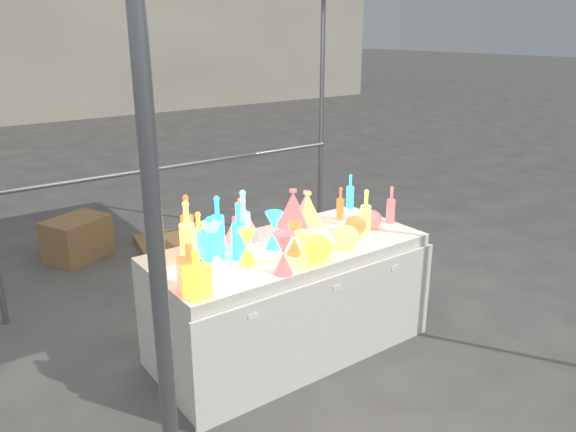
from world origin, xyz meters
TOP-DOWN VIEW (x-y plane):
  - ground at (0.00, 0.00)m, footprint 80.00×80.00m
  - display_table at (0.00, -0.01)m, footprint 1.84×0.83m
  - cardboard_box_closed at (-0.68, 2.44)m, footprint 0.66×0.58m
  - cardboard_box_flat at (0.23, 2.22)m, footprint 0.87×0.70m
  - bottle_0 at (-0.59, 0.22)m, footprint 0.08×0.08m
  - bottle_1 at (-0.40, 0.19)m, footprint 0.10×0.10m
  - bottle_2 at (-0.57, 0.28)m, footprint 0.09×0.09m
  - bottle_3 at (-0.23, 0.24)m, footprint 0.08×0.08m
  - bottle_4 at (-0.65, 0.12)m, footprint 0.10×0.10m
  - bottle_5 at (-0.29, 0.07)m, footprint 0.11×0.11m
  - bottle_6 at (-0.54, 0.18)m, footprint 0.09×0.09m
  - bottle_7 at (-0.37, 0.00)m, footprint 0.09×0.09m
  - decanter_0 at (-0.81, -0.31)m, footprint 0.14×0.14m
  - decanter_1 at (-0.81, -0.23)m, footprint 0.14×0.14m
  - decanter_2 at (-0.52, 0.08)m, footprint 0.13×0.13m
  - hourglass_0 at (-0.05, -0.14)m, footprint 0.12×0.12m
  - hourglass_1 at (-0.28, -0.34)m, footprint 0.16×0.16m
  - hourglass_2 at (-0.13, -0.34)m, footprint 0.14×0.14m
  - hourglass_3 at (-0.52, 0.05)m, footprint 0.16×0.16m
  - hourglass_4 at (-0.37, -0.09)m, footprint 0.11×0.11m
  - hourglass_5 at (-0.09, 0.02)m, footprint 0.16×0.16m
  - globe_0 at (-0.01, -0.30)m, footprint 0.23×0.23m
  - globe_1 at (0.27, -0.26)m, footprint 0.19×0.19m
  - globe_2 at (0.48, -0.11)m, footprint 0.17×0.17m
  - globe_3 at (0.66, -0.08)m, footprint 0.17×0.17m
  - lampshade_0 at (-0.17, 0.28)m, footprint 0.29×0.29m
  - lampshade_1 at (0.37, 0.28)m, footprint 0.26×0.26m
  - lampshade_2 at (0.25, 0.28)m, footprint 0.24×0.24m
  - lampshade_3 at (0.37, 0.26)m, footprint 0.21×0.21m
  - bottle_8 at (0.86, 0.36)m, footprint 0.07×0.07m
  - bottle_9 at (0.61, 0.19)m, footprint 0.06×0.06m
  - bottle_10 at (0.86, -0.07)m, footprint 0.08×0.08m
  - bottle_11 at (0.55, -0.13)m, footprint 0.09×0.09m

SIDE VIEW (x-z plane):
  - ground at x=0.00m, z-range 0.00..0.00m
  - cardboard_box_flat at x=0.23m, z-range 0.00..0.07m
  - cardboard_box_closed at x=-0.68m, z-range 0.00..0.39m
  - display_table at x=0.00m, z-range 0.00..0.75m
  - globe_3 at x=0.66m, z-range 0.75..0.87m
  - globe_2 at x=0.48m, z-range 0.75..0.87m
  - globe_1 at x=0.27m, z-range 0.75..0.88m
  - globe_0 at x=-0.01m, z-range 0.75..0.90m
  - hourglass_0 at x=-0.05m, z-range 0.75..0.96m
  - hourglass_4 at x=-0.37m, z-range 0.75..0.96m
  - hourglass_2 at x=-0.13m, z-range 0.75..0.97m
  - lampshade_3 at x=0.37m, z-range 0.75..0.98m
  - lampshade_1 at x=0.37m, z-range 0.75..0.99m
  - hourglass_5 at x=-0.09m, z-range 0.75..0.99m
  - hourglass_1 at x=-0.28m, z-range 0.75..0.99m
  - bottle_9 at x=0.61m, z-range 0.75..1.00m
  - hourglass_3 at x=-0.52m, z-range 0.75..1.00m
  - bottle_0 at x=-0.59m, z-range 0.75..1.02m
  - bottle_8 at x=0.86m, z-range 0.75..1.02m
  - lampshade_2 at x=0.25m, z-range 0.75..1.02m
  - decanter_0 at x=-0.81m, z-range 0.75..1.02m
  - bottle_10 at x=0.86m, z-range 0.75..1.02m
  - lampshade_0 at x=-0.17m, z-range 0.75..1.03m
  - bottle_3 at x=-0.23m, z-range 0.75..1.03m
  - decanter_1 at x=-0.81m, z-range 0.75..1.03m
  - decanter_2 at x=-0.52m, z-range 0.75..1.03m
  - bottle_6 at x=-0.54m, z-range 0.75..1.03m
  - bottle_11 at x=0.55m, z-range 0.75..1.06m
  - bottle_7 at x=-0.37m, z-range 0.75..1.10m
  - bottle_1 at x=-0.40m, z-range 0.75..1.11m
  - bottle_2 at x=-0.57m, z-range 0.75..1.12m
  - bottle_4 at x=-0.65m, z-range 0.75..1.14m
  - bottle_5 at x=-0.29m, z-range 0.75..1.16m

